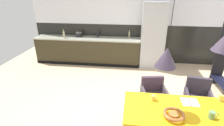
{
  "coord_description": "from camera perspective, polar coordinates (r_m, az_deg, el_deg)",
  "views": [
    {
      "loc": [
        0.14,
        -2.86,
        2.4
      ],
      "look_at": [
        -0.3,
        0.65,
        0.86
      ],
      "focal_mm": 27.08,
      "sensor_mm": 36.0,
      "label": 1
    }
  ],
  "objects": [
    {
      "name": "ground_plane",
      "position": [
        3.73,
        3.4,
        -16.52
      ],
      "size": [
        8.61,
        8.61,
        0.0
      ],
      "primitive_type": "plane",
      "color": "#CDB08B"
    },
    {
      "name": "back_wall_splashback_dark",
      "position": [
        6.06,
        5.5,
        6.72
      ],
      "size": [
        6.63,
        0.12,
        1.31
      ],
      "primitive_type": "cube",
      "color": "black",
      "rests_on": "ground"
    },
    {
      "name": "back_wall_panel_upper",
      "position": [
        5.82,
        6.03,
        19.18
      ],
      "size": [
        6.63,
        0.12,
        1.31
      ],
      "primitive_type": "cube",
      "color": "white",
      "rests_on": "back_wall_splashback_dark"
    },
    {
      "name": "kitchen_counter",
      "position": [
        5.98,
        -8.14,
        4.28
      ],
      "size": [
        3.58,
        0.63,
        0.9
      ],
      "color": "#312C1A",
      "rests_on": "ground"
    },
    {
      "name": "refrigerator_column",
      "position": [
        5.64,
        13.58,
        8.96
      ],
      "size": [
        0.75,
        0.6,
        2.08
      ],
      "primitive_type": "cube",
      "color": "#ADAFB2",
      "rests_on": "ground"
    },
    {
      "name": "dining_table",
      "position": [
        2.84,
        22.73,
        -15.14
      ],
      "size": [
        1.76,
        0.79,
        0.76
      ],
      "color": "yellow",
      "rests_on": "ground"
    },
    {
      "name": "armchair_far_side",
      "position": [
        3.6,
        13.74,
        -9.2
      ],
      "size": [
        0.55,
        0.54,
        0.76
      ],
      "rotation": [
        0.0,
        0.0,
        3.3
      ],
      "color": "#3A313D",
      "rests_on": "ground"
    },
    {
      "name": "armchair_corner_seat",
      "position": [
        3.83,
        27.01,
        -9.21
      ],
      "size": [
        0.54,
        0.53,
        0.79
      ],
      "rotation": [
        0.0,
        0.0,
        3.0
      ],
      "color": "#3A313D",
      "rests_on": "ground"
    },
    {
      "name": "fruit_bowl",
      "position": [
        2.6,
        20.09,
        -15.98
      ],
      "size": [
        0.3,
        0.3,
        0.08
      ],
      "color": "#B2662D",
      "rests_on": "dining_table"
    },
    {
      "name": "open_book",
      "position": [
        3.01,
        24.77,
        -11.91
      ],
      "size": [
        0.25,
        0.23,
        0.02
      ],
      "color": "white",
      "rests_on": "dining_table"
    },
    {
      "name": "mug_tall_blue",
      "position": [
        3.26,
        32.92,
        -9.9
      ],
      "size": [
        0.12,
        0.07,
        0.11
      ],
      "color": "gold",
      "rests_on": "dining_table"
    },
    {
      "name": "mug_white_ceramic",
      "position": [
        2.8,
        30.68,
        -14.88
      ],
      "size": [
        0.13,
        0.09,
        0.11
      ],
      "color": "#5B8456",
      "rests_on": "dining_table"
    },
    {
      "name": "mug_short_terracotta",
      "position": [
        2.85,
        13.8,
        -11.37
      ],
      "size": [
        0.12,
        0.08,
        0.09
      ],
      "color": "gold",
      "rests_on": "dining_table"
    },
    {
      "name": "cooking_pot",
      "position": [
        6.01,
        -11.1,
        9.43
      ],
      "size": [
        0.21,
        0.21,
        0.18
      ],
      "color": "black",
      "rests_on": "kitchen_counter"
    },
    {
      "name": "bottle_wine_green",
      "position": [
        5.94,
        -15.95,
        9.21
      ],
      "size": [
        0.06,
        0.06,
        0.28
      ],
      "color": "tan",
      "rests_on": "kitchen_counter"
    },
    {
      "name": "bottle_vinegar_dark",
      "position": [
        5.83,
        -4.91,
        9.74
      ],
      "size": [
        0.06,
        0.06,
        0.28
      ],
      "color": "black",
      "rests_on": "kitchen_counter"
    },
    {
      "name": "bottle_spice_small",
      "position": [
        5.83,
        5.84,
        9.55
      ],
      "size": [
        0.06,
        0.06,
        0.24
      ],
      "color": "tan",
      "rests_on": "kitchen_counter"
    },
    {
      "name": "pendant_lamp_over_table_near",
      "position": [
        2.3,
        17.93,
        1.87
      ],
      "size": [
        0.29,
        0.29,
        1.11
      ],
      "color": "black"
    }
  ]
}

